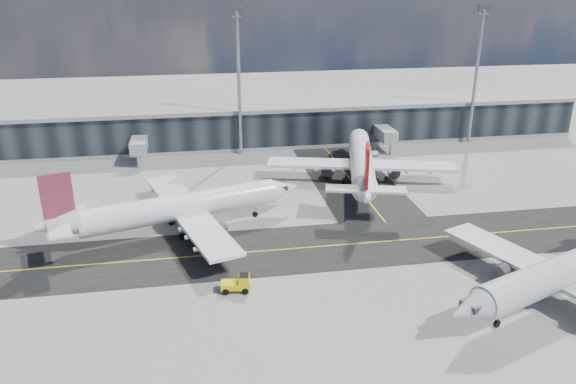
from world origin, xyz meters
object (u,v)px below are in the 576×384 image
object	(u,v)px
airliner_redtail	(361,162)
baggage_tug	(238,283)
airliner_near	(571,269)
service_van	(370,151)
airliner_af	(178,208)

from	to	relation	value
airliner_redtail	baggage_tug	world-z (taller)	airliner_redtail
airliner_near	service_van	xyz separation A→B (m)	(-5.42, 56.55, -2.94)
airliner_af	airliner_near	xyz separation A→B (m)	(43.71, -25.23, -0.07)
service_van	baggage_tug	bearing A→B (deg)	-132.86
airliner_near	baggage_tug	distance (m)	37.65
airliner_near	airliner_af	bearing A→B (deg)	39.03
airliner_redtail	baggage_tug	bearing A→B (deg)	-112.15
airliner_redtail	airliner_af	bearing A→B (deg)	-139.77
airliner_near	service_van	world-z (taller)	airliner_near
airliner_af	airliner_redtail	bearing A→B (deg)	98.80
airliner_near	service_van	distance (m)	56.88
airliner_redtail	airliner_near	xyz separation A→B (m)	(12.30, -40.22, -0.22)
baggage_tug	service_van	size ratio (longest dim) A/B	0.72
airliner_redtail	service_van	bearing A→B (deg)	81.85
airliner_redtail	airliner_near	world-z (taller)	airliner_redtail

